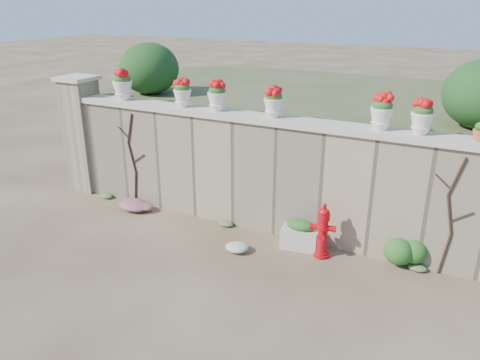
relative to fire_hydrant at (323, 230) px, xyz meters
The scene contains 19 objects.
ground 1.95m from the fire_hydrant, 138.65° to the right, with size 80.00×80.00×0.00m, color #4F3C27.
stone_wall 1.61m from the fire_hydrant, 158.94° to the left, with size 8.00×0.40×2.00m, color gray.
wall_cap 2.19m from the fire_hydrant, 158.94° to the left, with size 8.10×0.52×0.10m, color beige.
gate_pillar 5.65m from the fire_hydrant, behind, with size 0.72×0.72×2.48m.
raised_fill 4.04m from the fire_hydrant, 110.79° to the left, with size 9.00×6.00×2.00m, color #384C23.
back_shrub_left 5.36m from the fire_hydrant, 159.29° to the left, with size 1.30×1.30×1.10m, color #143814.
vine_left 4.14m from the fire_hydrant, behind, with size 0.60×0.04×1.91m.
vine_right 1.91m from the fire_hydrant, 10.30° to the left, with size 0.60×0.04×1.91m.
fire_hydrant is the anchor object (origin of this frame).
planter_box 0.50m from the fire_hydrant, 164.65° to the left, with size 0.66×0.44×0.51m.
green_shrub 1.33m from the fire_hydrant, 13.08° to the left, with size 0.64×0.57×0.61m, color #1E5119.
magenta_clump 3.92m from the fire_hydrant, behind, with size 0.83×0.55×0.22m, color #CD297C.
white_flowers 1.48m from the fire_hydrant, 159.95° to the right, with size 0.52×0.41×0.19m, color white.
urn_pot_0 4.81m from the fire_hydrant, behind, with size 0.38×0.38×0.60m.
urn_pot_1 3.56m from the fire_hydrant, 169.55° to the left, with size 0.33×0.33×0.52m.
urn_pot_2 2.98m from the fire_hydrant, 166.25° to the left, with size 0.34×0.34×0.53m.
urn_pot_3 2.28m from the fire_hydrant, 154.57° to the left, with size 0.33×0.33×0.52m.
urn_pot_4 2.07m from the fire_hydrant, 41.27° to the left, with size 0.35×0.35×0.54m.
urn_pot_5 2.30m from the fire_hydrant, 24.46° to the left, with size 0.33×0.33×0.52m.
Camera 1 is at (3.29, -5.37, 3.96)m, focal length 35.00 mm.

